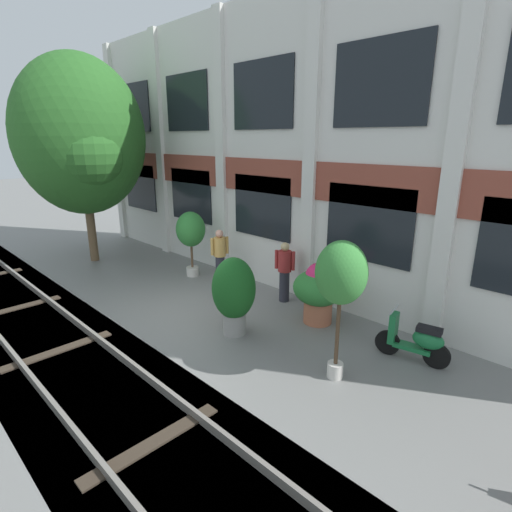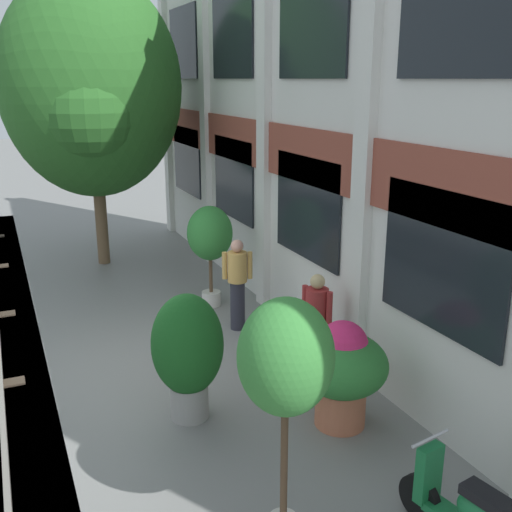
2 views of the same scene
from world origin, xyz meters
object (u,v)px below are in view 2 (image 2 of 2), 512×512
(broadleaf_tree, at_px, (92,91))
(potted_plant_terracotta_small, at_px, (286,363))
(potted_plant_tall_urn, at_px, (210,236))
(potted_plant_ribbed_drum, at_px, (188,350))
(resident_watching_tracks, at_px, (237,282))
(scooter_second_parked, at_px, (464,511))
(potted_plant_stone_basin, at_px, (342,367))
(resident_by_doorway, at_px, (316,321))

(broadleaf_tree, distance_m, potted_plant_terracotta_small, 10.20)
(potted_plant_tall_urn, height_order, potted_plant_ribbed_drum, potted_plant_tall_urn)
(potted_plant_tall_urn, relative_size, resident_watching_tracks, 1.21)
(scooter_second_parked, distance_m, resident_watching_tracks, 5.74)
(potted_plant_tall_urn, height_order, resident_watching_tracks, potted_plant_tall_urn)
(potted_plant_tall_urn, xyz_separation_m, potted_plant_ribbed_drum, (3.73, -1.63, -0.43))
(potted_plant_tall_urn, distance_m, scooter_second_parked, 7.07)
(potted_plant_stone_basin, relative_size, resident_watching_tracks, 0.87)
(broadleaf_tree, relative_size, resident_by_doorway, 4.21)
(potted_plant_tall_urn, bearing_deg, resident_watching_tracks, 1.98)
(potted_plant_tall_urn, relative_size, resident_by_doorway, 1.27)
(potted_plant_stone_basin, distance_m, potted_plant_terracotta_small, 2.48)
(scooter_second_parked, xyz_separation_m, resident_by_doorway, (-3.70, 0.48, 0.40))
(potted_plant_tall_urn, distance_m, potted_plant_ribbed_drum, 4.10)
(broadleaf_tree, relative_size, resident_watching_tracks, 4.03)
(potted_plant_stone_basin, distance_m, resident_by_doorway, 1.42)
(broadleaf_tree, bearing_deg, potted_plant_ribbed_drum, -1.60)
(potted_plant_terracotta_small, height_order, resident_by_doorway, potted_plant_terracotta_small)
(broadleaf_tree, distance_m, potted_plant_tall_urn, 4.79)
(resident_by_doorway, bearing_deg, potted_plant_terracotta_small, 30.32)
(potted_plant_terracotta_small, distance_m, scooter_second_parked, 2.24)
(broadleaf_tree, xyz_separation_m, potted_plant_tall_urn, (3.74, 1.43, -2.63))
(resident_by_doorway, distance_m, resident_watching_tracks, 2.08)
(potted_plant_tall_urn, distance_m, potted_plant_terracotta_small, 6.43)
(resident_watching_tracks, bearing_deg, scooter_second_parked, 20.77)
(potted_plant_stone_basin, xyz_separation_m, scooter_second_parked, (2.33, -0.09, -0.37))
(potted_plant_stone_basin, bearing_deg, resident_watching_tracks, -179.17)
(scooter_second_parked, xyz_separation_m, resident_watching_tracks, (-5.72, 0.04, 0.45))
(potted_plant_tall_urn, xyz_separation_m, potted_plant_terracotta_small, (6.23, -1.49, 0.50))
(scooter_second_parked, distance_m, resident_by_doorway, 3.75)
(potted_plant_tall_urn, relative_size, potted_plant_terracotta_small, 0.80)
(broadleaf_tree, xyz_separation_m, scooter_second_parked, (10.74, 1.43, -3.59))
(potted_plant_stone_basin, height_order, resident_watching_tracks, resident_watching_tracks)
(potted_plant_stone_basin, height_order, potted_plant_ribbed_drum, potted_plant_ribbed_drum)
(potted_plant_terracotta_small, distance_m, resident_by_doorway, 3.69)
(potted_plant_ribbed_drum, height_order, resident_watching_tracks, potted_plant_ribbed_drum)
(potted_plant_terracotta_small, relative_size, resident_by_doorway, 1.59)
(potted_plant_ribbed_drum, bearing_deg, potted_plant_stone_basin, 61.38)
(resident_by_doorway, relative_size, resident_watching_tracks, 0.96)
(broadleaf_tree, xyz_separation_m, resident_by_doorway, (7.05, 1.92, -3.19))
(scooter_second_parked, bearing_deg, resident_watching_tracks, -10.59)
(broadleaf_tree, relative_size, potted_plant_tall_urn, 3.32)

